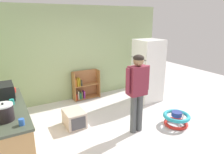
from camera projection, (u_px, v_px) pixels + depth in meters
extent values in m
plane|color=silver|center=(125.00, 130.00, 4.41)|extent=(12.00, 12.00, 0.00)
cube|color=#9EB381|center=(82.00, 53.00, 5.96)|extent=(5.20, 0.06, 2.70)
cube|color=tan|center=(9.00, 132.00, 3.56)|extent=(0.60, 1.90, 0.86)
cube|color=#434B3C|center=(5.00, 108.00, 3.43)|extent=(0.64, 1.94, 0.04)
sphere|color=silver|center=(33.00, 138.00, 3.15)|extent=(0.04, 0.04, 0.04)
sphere|color=silver|center=(27.00, 121.00, 3.67)|extent=(0.04, 0.04, 0.04)
sphere|color=silver|center=(23.00, 108.00, 4.20)|extent=(0.04, 0.04, 0.04)
cube|color=white|center=(148.00, 71.00, 5.81)|extent=(0.70, 0.68, 1.78)
cylinder|color=silver|center=(142.00, 71.00, 5.47)|extent=(0.02, 0.02, 0.50)
cube|color=#333333|center=(139.00, 59.00, 5.54)|extent=(0.01, 0.67, 0.01)
cube|color=#A1693B|center=(74.00, 87.00, 5.85)|extent=(0.02, 0.28, 0.85)
cube|color=#A1693B|center=(98.00, 83.00, 6.22)|extent=(0.02, 0.28, 0.85)
cube|color=#A46A40|center=(85.00, 84.00, 6.15)|extent=(0.80, 0.02, 0.85)
cube|color=#A1693B|center=(87.00, 97.00, 6.15)|extent=(0.76, 0.24, 0.02)
cube|color=#A1693B|center=(86.00, 85.00, 6.04)|extent=(0.76, 0.24, 0.02)
cube|color=#B22F1A|center=(76.00, 97.00, 5.93)|extent=(0.03, 0.17, 0.17)
cube|color=orange|center=(75.00, 83.00, 5.81)|extent=(0.03, 0.17, 0.23)
cube|color=beige|center=(78.00, 95.00, 5.95)|extent=(0.02, 0.17, 0.25)
cube|color=gold|center=(77.00, 82.00, 5.84)|extent=(0.02, 0.17, 0.22)
cube|color=#2C814D|center=(80.00, 96.00, 5.99)|extent=(0.03, 0.17, 0.19)
cube|color=gold|center=(79.00, 82.00, 5.86)|extent=(0.02, 0.17, 0.24)
cube|color=olive|center=(81.00, 95.00, 6.01)|extent=(0.02, 0.17, 0.23)
cube|color=#3E3D38|center=(81.00, 83.00, 5.90)|extent=(0.02, 0.17, 0.17)
cube|color=purple|center=(84.00, 94.00, 6.04)|extent=(0.03, 0.17, 0.23)
cylinder|color=#4C5052|center=(133.00, 114.00, 4.23)|extent=(0.13, 0.13, 0.84)
cylinder|color=#4C5052|center=(140.00, 112.00, 4.31)|extent=(0.13, 0.13, 0.84)
cube|color=maroon|center=(138.00, 81.00, 4.07)|extent=(0.38, 0.22, 0.60)
cylinder|color=maroon|center=(128.00, 81.00, 3.94)|extent=(0.09, 0.09, 0.51)
cylinder|color=maroon|center=(147.00, 78.00, 4.17)|extent=(0.09, 0.09, 0.51)
sphere|color=#95704D|center=(138.00, 61.00, 3.95)|extent=(0.21, 0.21, 0.21)
ellipsoid|color=black|center=(139.00, 58.00, 3.94)|extent=(0.22, 0.22, 0.13)
torus|color=red|center=(176.00, 123.00, 4.63)|extent=(0.54, 0.54, 0.07)
torus|color=#2AA6B8|center=(177.00, 116.00, 4.58)|extent=(0.60, 0.60, 0.08)
cylinder|color=navy|center=(177.00, 114.00, 4.56)|extent=(0.23, 0.23, 0.10)
cylinder|color=silver|center=(183.00, 117.00, 4.71)|extent=(0.02, 0.02, 0.18)
cylinder|color=silver|center=(167.00, 117.00, 4.71)|extent=(0.02, 0.02, 0.18)
cylinder|color=silver|center=(179.00, 125.00, 4.39)|extent=(0.02, 0.02, 0.18)
cube|color=beige|center=(74.00, 118.00, 4.56)|extent=(0.42, 0.54, 0.36)
cube|color=#424247|center=(79.00, 124.00, 4.33)|extent=(0.32, 0.01, 0.27)
cube|color=black|center=(3.00, 92.00, 3.76)|extent=(0.36, 0.48, 0.28)
cube|color=#2D2D33|center=(14.00, 91.00, 3.81)|extent=(0.01, 0.31, 0.20)
cube|color=#515156|center=(13.00, 87.00, 3.99)|extent=(0.01, 0.10, 0.20)
cylinder|color=black|center=(4.00, 113.00, 2.96)|extent=(0.27, 0.27, 0.23)
cylinder|color=silver|center=(3.00, 105.00, 2.93)|extent=(0.28, 0.28, 0.02)
sphere|color=black|center=(2.00, 104.00, 2.92)|extent=(0.03, 0.03, 0.03)
cylinder|color=#9E661E|center=(2.00, 89.00, 4.05)|extent=(0.07, 0.07, 0.18)
cylinder|color=#9E661E|center=(2.00, 83.00, 4.02)|extent=(0.03, 0.03, 0.05)
cylinder|color=black|center=(1.00, 82.00, 4.01)|extent=(0.04, 0.04, 0.02)
cylinder|color=#2A9551|center=(2.00, 107.00, 3.32)|extent=(0.08, 0.08, 0.09)
cylinder|color=teal|center=(12.00, 102.00, 3.53)|extent=(0.08, 0.08, 0.09)
cylinder|color=red|center=(14.00, 90.00, 4.10)|extent=(0.08, 0.08, 0.09)
cylinder|color=blue|center=(22.00, 122.00, 2.85)|extent=(0.08, 0.08, 0.09)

